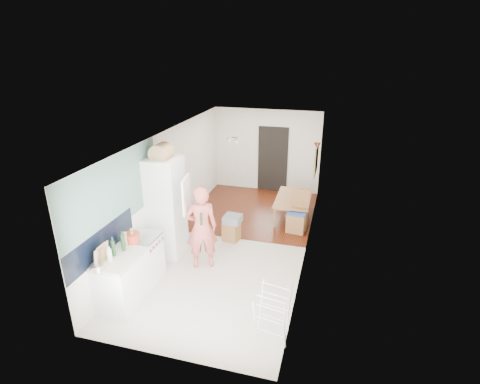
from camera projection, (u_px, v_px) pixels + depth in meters
The scene contains 32 objects.
room_shell at pixel (235, 192), 8.14m from camera, with size 3.20×7.00×2.50m, color white, non-canonical shape.
floor at pixel (235, 243), 8.60m from camera, with size 3.20×7.00×0.01m, color #BFB2A1.
wood_floor_overlay at pixel (253, 210), 10.26m from camera, with size 3.20×3.30×0.01m, color #5E2612.
sage_wall_panel at pixel (115, 193), 6.52m from camera, with size 0.02×3.00×1.30m, color slate.
tile_splashback at pixel (102, 243), 6.28m from camera, with size 0.02×1.90×0.50m, color black.
doorway_recess at pixel (273, 160), 11.30m from camera, with size 0.90×0.04×2.00m, color black.
base_cabinet at pixel (122, 281), 6.48m from camera, with size 0.60×0.90×0.86m, color white.
worktop at pixel (119, 259), 6.31m from camera, with size 0.62×0.92×0.06m, color beige.
range_cooker at pixel (143, 259), 7.15m from camera, with size 0.60×0.60×0.88m, color white.
cooker_top at pixel (141, 237), 6.98m from camera, with size 0.60×0.60×0.04m, color silver.
fridge_housing at pixel (166, 208), 7.82m from camera, with size 0.66×0.66×2.15m, color white.
fridge_door at pixel (186, 195), 7.22m from camera, with size 0.56×0.04×0.70m, color white.
fridge_interior at pixel (178, 188), 7.57m from camera, with size 0.02×0.52×0.66m, color white.
pinboard at pixel (316, 160), 9.35m from camera, with size 0.03×0.90×0.70m, color #D7B671.
pinboard_frame at pixel (316, 160), 9.35m from camera, with size 0.01×0.94×0.74m, color brown.
wall_sconce at pixel (317, 146), 9.86m from camera, with size 0.18×0.18×0.16m, color maroon.
person at pixel (201, 221), 7.35m from camera, with size 0.75×0.49×2.05m, color #D35A53.
dining_table at pixel (294, 209), 9.78m from camera, with size 1.34×0.74×0.47m, color brown.
dining_chair at pixel (297, 212), 8.95m from camera, with size 0.43×0.43×1.02m, color brown, non-canonical shape.
stool at pixel (232, 231), 8.65m from camera, with size 0.34×0.34×0.45m, color brown, non-canonical shape.
grey_drape at pixel (233, 219), 8.54m from camera, with size 0.38×0.38×0.17m, color slate.
drying_rack at pixel (272, 316), 5.63m from camera, with size 0.46×0.42×0.90m, color white, non-canonical shape.
bread_bin at pixel (161, 153), 7.38m from camera, with size 0.41×0.39×0.21m, color tan, non-canonical shape.
red_casserole at pixel (132, 237), 6.76m from camera, with size 0.28×0.28×0.16m, color #C23D26.
steel_pan at pixel (98, 267), 5.92m from camera, with size 0.21×0.21×0.10m, color silver.
held_bottle at pixel (201, 219), 7.10m from camera, with size 0.05×0.05×0.24m, color #1B3C1F.
bottle_a at pixel (113, 248), 6.29m from camera, with size 0.07×0.07×0.28m, color #1B3C1F.
bottle_b at pixel (123, 243), 6.45m from camera, with size 0.07×0.07×0.30m, color #1B3C1F.
bottle_c at pixel (109, 255), 6.16m from camera, with size 0.09×0.09×0.21m, color silver.
pepper_mill_front at pixel (126, 241), 6.59m from camera, with size 0.06×0.06×0.22m, color tan.
pepper_mill_back at pixel (132, 237), 6.74m from camera, with size 0.06×0.06×0.21m, color tan.
chopping_boards at pixel (101, 255), 6.03m from camera, with size 0.04×0.26×0.35m, color tan, non-canonical shape.
Camera 1 is at (2.11, -7.26, 4.27)m, focal length 28.00 mm.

